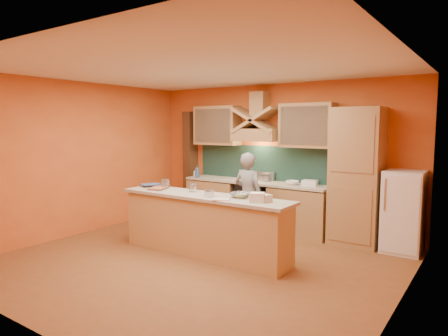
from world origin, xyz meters
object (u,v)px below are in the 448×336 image
Objects in this scene: fridge at (403,212)px; kitchen_scale at (209,194)px; person at (248,196)px; stove at (255,205)px; mixing_bowl at (240,195)px.

kitchen_scale is (-2.32, -2.01, 0.34)m from fridge.
person reaches higher than kitchen_scale.
person is 1.30m from kitchen_scale.
stove is 0.59× the size of person.
mixing_bowl is at bearing -66.27° from stove.
person reaches higher than fridge.
kitchen_scale is 0.46m from mixing_bowl.
person reaches higher than stove.
fridge is at bearing 0.00° from stove.
fridge is 0.85× the size of person.
kitchen_scale reaches higher than mixing_bowl.
mixing_bowl is at bearing 119.73° from person.
person is 1.18m from mixing_bowl.
fridge is 2.53m from person.
mixing_bowl is (0.79, -1.79, 0.53)m from stove.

